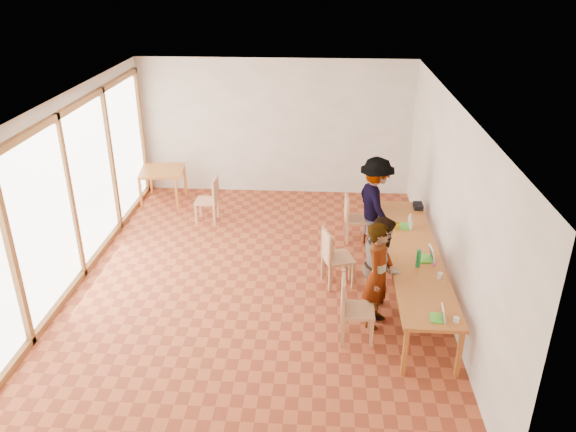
% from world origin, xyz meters
% --- Properties ---
extents(ground, '(8.00, 8.00, 0.00)m').
position_xyz_m(ground, '(0.00, 0.00, 0.00)').
color(ground, '#A54A28').
rests_on(ground, ground).
extents(wall_back, '(6.00, 0.10, 3.00)m').
position_xyz_m(wall_back, '(0.00, 4.00, 1.50)').
color(wall_back, silver).
rests_on(wall_back, ground).
extents(wall_front, '(6.00, 0.10, 3.00)m').
position_xyz_m(wall_front, '(0.00, -4.00, 1.50)').
color(wall_front, silver).
rests_on(wall_front, ground).
extents(wall_right, '(0.10, 8.00, 3.00)m').
position_xyz_m(wall_right, '(3.00, 0.00, 1.50)').
color(wall_right, silver).
rests_on(wall_right, ground).
extents(window_wall, '(0.10, 8.00, 3.00)m').
position_xyz_m(window_wall, '(-2.96, 0.00, 1.50)').
color(window_wall, white).
rests_on(window_wall, ground).
extents(ceiling, '(6.00, 8.00, 0.04)m').
position_xyz_m(ceiling, '(0.00, 0.00, 3.02)').
color(ceiling, white).
rests_on(ceiling, wall_back).
extents(communal_table, '(0.80, 4.00, 0.75)m').
position_xyz_m(communal_table, '(2.50, -0.21, 0.70)').
color(communal_table, '#B26C27').
rests_on(communal_table, ground).
extents(side_table, '(0.90, 0.90, 0.75)m').
position_xyz_m(side_table, '(-2.40, 3.20, 0.67)').
color(side_table, '#B26C27').
rests_on(side_table, ground).
extents(chair_near, '(0.47, 0.47, 0.53)m').
position_xyz_m(chair_near, '(1.48, -1.44, 0.61)').
color(chair_near, tan).
rests_on(chair_near, ground).
extents(chair_mid, '(0.58, 0.58, 0.52)m').
position_xyz_m(chair_mid, '(1.25, -0.01, 0.60)').
color(chair_mid, tan).
rests_on(chair_mid, ground).
extents(chair_far, '(0.49, 0.49, 0.44)m').
position_xyz_m(chair_far, '(1.26, 0.22, 0.50)').
color(chair_far, tan).
rests_on(chair_far, ground).
extents(chair_empty, '(0.46, 0.46, 0.49)m').
position_xyz_m(chair_empty, '(1.62, 1.62, 0.56)').
color(chair_empty, tan).
rests_on(chair_empty, ground).
extents(chair_spare, '(0.45, 0.45, 0.49)m').
position_xyz_m(chair_spare, '(-1.16, 2.29, 0.57)').
color(chair_spare, tan).
rests_on(chair_spare, ground).
extents(person_near, '(0.58, 0.69, 1.62)m').
position_xyz_m(person_near, '(1.88, -1.04, 0.81)').
color(person_near, gray).
rests_on(person_near, ground).
extents(person_mid, '(0.68, 0.82, 1.55)m').
position_xyz_m(person_mid, '(1.97, -0.68, 0.77)').
color(person_mid, gray).
rests_on(person_mid, ground).
extents(person_far, '(0.95, 1.25, 1.72)m').
position_xyz_m(person_far, '(2.03, 1.42, 0.86)').
color(person_far, gray).
rests_on(person_far, ground).
extents(laptop_near, '(0.21, 0.24, 0.18)m').
position_xyz_m(laptop_near, '(2.58, -1.98, 0.80)').
color(laptop_near, '#4FC430').
rests_on(laptop_near, communal_table).
extents(laptop_mid, '(0.24, 0.27, 0.21)m').
position_xyz_m(laptop_mid, '(2.69, -0.43, 0.81)').
color(laptop_mid, '#4FC430').
rests_on(laptop_mid, communal_table).
extents(laptop_far, '(0.28, 0.30, 0.21)m').
position_xyz_m(laptop_far, '(2.52, 0.67, 0.81)').
color(laptop_far, '#4FC430').
rests_on(laptop_far, communal_table).
extents(yellow_mug, '(0.16, 0.16, 0.10)m').
position_xyz_m(yellow_mug, '(2.32, 0.61, 0.80)').
color(yellow_mug, gold).
rests_on(yellow_mug, communal_table).
extents(green_bottle, '(0.07, 0.07, 0.28)m').
position_xyz_m(green_bottle, '(2.50, -0.66, 0.89)').
color(green_bottle, '#12773D').
rests_on(green_bottle, communal_table).
extents(clear_glass, '(0.07, 0.07, 0.09)m').
position_xyz_m(clear_glass, '(2.76, -0.97, 0.80)').
color(clear_glass, silver).
rests_on(clear_glass, communal_table).
extents(condiment_cup, '(0.08, 0.08, 0.06)m').
position_xyz_m(condiment_cup, '(2.78, -2.02, 0.78)').
color(condiment_cup, white).
rests_on(condiment_cup, communal_table).
extents(pink_phone, '(0.05, 0.10, 0.01)m').
position_xyz_m(pink_phone, '(2.74, -0.58, 0.76)').
color(pink_phone, '#C73B80').
rests_on(pink_phone, communal_table).
extents(black_pouch, '(0.16, 0.26, 0.09)m').
position_xyz_m(black_pouch, '(2.81, 1.49, 0.80)').
color(black_pouch, black).
rests_on(black_pouch, communal_table).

